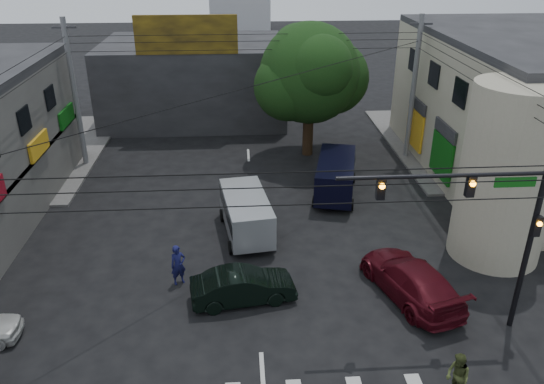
{
  "coord_description": "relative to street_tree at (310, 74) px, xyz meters",
  "views": [
    {
      "loc": [
        -0.54,
        -16.34,
        13.3
      ],
      "look_at": [
        0.77,
        4.0,
        3.47
      ],
      "focal_mm": 35.0,
      "sensor_mm": 36.0,
      "label": 1
    }
  ],
  "objects": [
    {
      "name": "ground",
      "position": [
        -4.0,
        -17.0,
        -5.47
      ],
      "size": [
        160.0,
        160.0,
        0.0
      ],
      "primitive_type": "plane",
      "color": "black",
      "rests_on": "ground"
    },
    {
      "name": "sidewalk_far_right",
      "position": [
        14.0,
        1.0,
        -5.4
      ],
      "size": [
        16.0,
        16.0,
        0.15
      ],
      "primitive_type": "cube",
      "color": "#514F4C",
      "rests_on": "ground"
    },
    {
      "name": "corner_column",
      "position": [
        7.0,
        -13.0,
        -1.47
      ],
      "size": [
        4.0,
        4.0,
        8.0
      ],
      "primitive_type": "cylinder",
      "color": "#9D967C",
      "rests_on": "ground"
    },
    {
      "name": "building_far",
      "position": [
        -8.0,
        9.0,
        -2.47
      ],
      "size": [
        14.0,
        10.0,
        6.0
      ],
      "primitive_type": "cube",
      "color": "#232326",
      "rests_on": "ground"
    },
    {
      "name": "billboard",
      "position": [
        -8.0,
        4.1,
        1.83
      ],
      "size": [
        7.0,
        0.3,
        2.6
      ],
      "primitive_type": "cube",
      "color": "olive",
      "rests_on": "building_far"
    },
    {
      "name": "street_tree",
      "position": [
        0.0,
        0.0,
        0.0
      ],
      "size": [
        6.4,
        6.4,
        8.7
      ],
      "color": "black",
      "rests_on": "ground"
    },
    {
      "name": "traffic_gantry",
      "position": [
        3.82,
        -18.0,
        -0.64
      ],
      "size": [
        7.1,
        0.35,
        7.2
      ],
      "color": "black",
      "rests_on": "ground"
    },
    {
      "name": "utility_pole_far_left",
      "position": [
        -14.5,
        -1.0,
        -0.87
      ],
      "size": [
        0.32,
        0.32,
        9.2
      ],
      "primitive_type": "cylinder",
      "color": "#59595B",
      "rests_on": "ground"
    },
    {
      "name": "utility_pole_far_right",
      "position": [
        6.5,
        -1.0,
        -0.87
      ],
      "size": [
        0.32,
        0.32,
        9.2
      ],
      "primitive_type": "cylinder",
      "color": "#59595B",
      "rests_on": "ground"
    },
    {
      "name": "dark_sedan",
      "position": [
        -4.57,
        -15.85,
        -4.78
      ],
      "size": [
        2.75,
        4.64,
        1.38
      ],
      "primitive_type": "imported",
      "rotation": [
        0.0,
        0.0,
        1.73
      ],
      "color": "black",
      "rests_on": "ground"
    },
    {
      "name": "maroon_sedan",
      "position": [
        2.22,
        -15.94,
        -4.69
      ],
      "size": [
        5.23,
        6.62,
        1.56
      ],
      "primitive_type": "imported",
      "rotation": [
        0.0,
        0.0,
        3.44
      ],
      "color": "#440912",
      "rests_on": "ground"
    },
    {
      "name": "silver_minivan",
      "position": [
        -4.34,
        -10.52,
        -4.45
      ],
      "size": [
        5.32,
        3.34,
        2.05
      ],
      "primitive_type": null,
      "rotation": [
        0.0,
        0.0,
        1.71
      ],
      "color": "#919498",
      "rests_on": "ground"
    },
    {
      "name": "navy_van",
      "position": [
        0.79,
        -6.33,
        -4.43
      ],
      "size": [
        6.1,
        4.28,
        2.09
      ],
      "primitive_type": null,
      "rotation": [
        0.0,
        0.0,
        1.34
      ],
      "color": "black",
      "rests_on": "ground"
    },
    {
      "name": "traffic_officer",
      "position": [
        -7.27,
        -14.46,
        -4.57
      ],
      "size": [
        1.01,
        0.97,
        1.8
      ],
      "primitive_type": "imported",
      "rotation": [
        0.0,
        0.0,
        0.48
      ],
      "color": "#121340",
      "rests_on": "ground"
    },
    {
      "name": "pedestrian_olive",
      "position": [
        2.09,
        -21.27,
        -4.63
      ],
      "size": [
        1.16,
        1.07,
        1.68
      ],
      "primitive_type": "imported",
      "rotation": [
        0.0,
        0.0,
        -1.29
      ],
      "color": "#363F1D",
      "rests_on": "ground"
    }
  ]
}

